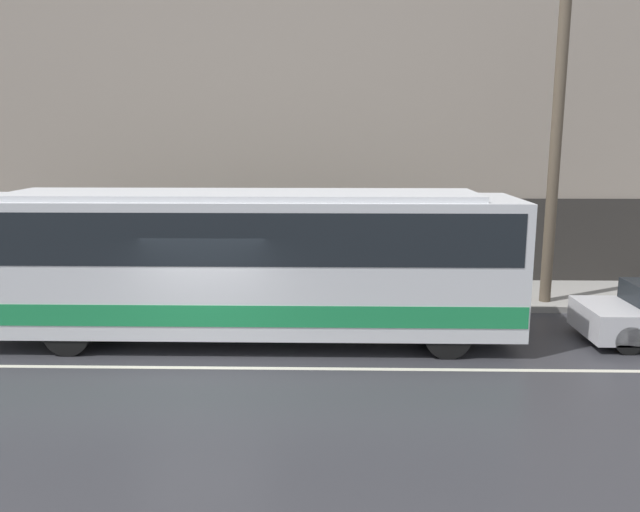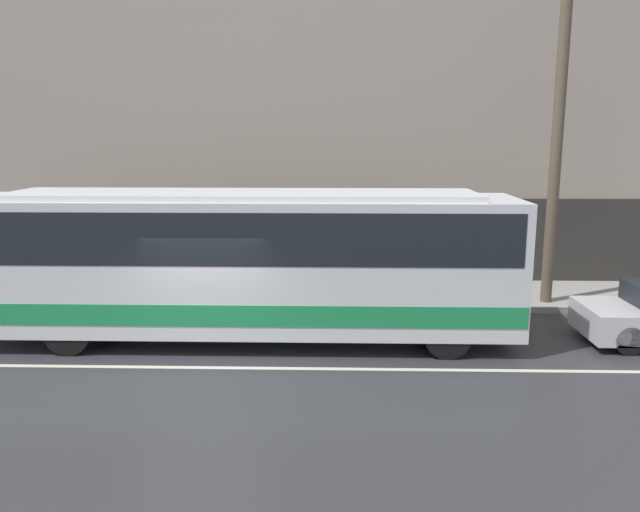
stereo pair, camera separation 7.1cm
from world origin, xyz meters
name	(u,v)px [view 2 (the right image)]	position (x,y,z in m)	size (l,w,h in m)	color
ground_plane	(201,368)	(0.00, 0.00, 0.00)	(60.00, 60.00, 0.00)	#333338
sidewalk	(242,294)	(0.00, 5.53, 0.08)	(60.00, 3.05, 0.17)	gray
building_facade	(247,114)	(0.00, 7.20, 5.11)	(60.00, 0.35, 10.60)	gray
lane_stripe	(201,367)	(0.00, 0.00, 0.00)	(54.00, 0.14, 0.01)	beige
transit_bus	(244,258)	(0.63, 1.79, 1.86)	(11.86, 2.52, 3.30)	silver
utility_pole_near	(557,146)	(8.23, 4.60, 4.24)	(0.29, 0.29, 8.14)	brown
pedestrian_waiting	(282,266)	(1.17, 5.26, 0.96)	(0.36, 0.36, 1.69)	#1E5933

